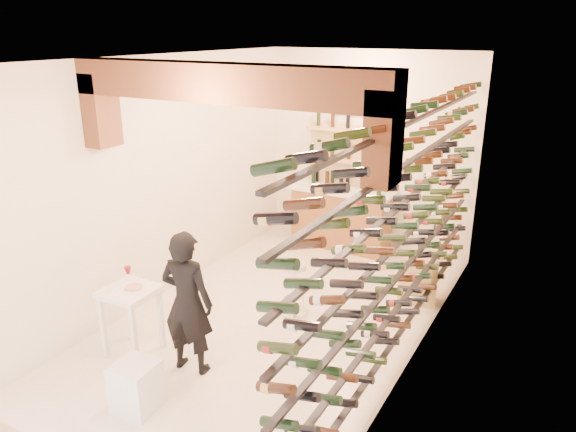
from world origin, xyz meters
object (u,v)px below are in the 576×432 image
object	(u,v)px
white_stool	(136,386)
person	(187,303)
crate_lower	(416,291)
tasting_table	(130,301)
back_counter	(341,216)
chrome_barstool	(294,284)
wine_rack	(401,225)

from	to	relation	value
white_stool	person	size ratio (longest dim) A/B	0.31
crate_lower	white_stool	bearing A→B (deg)	-116.36
person	crate_lower	xyz separation A→B (m)	(1.68, 2.69, -0.65)
person	tasting_table	bearing A→B (deg)	-2.77
back_counter	tasting_table	bearing A→B (deg)	-100.32
back_counter	person	world-z (taller)	person
tasting_table	person	world-z (taller)	person
tasting_table	chrome_barstool	xyz separation A→B (m)	(1.15, 1.68, -0.25)
wine_rack	chrome_barstool	bearing A→B (deg)	169.55
wine_rack	person	size ratio (longest dim) A/B	3.58
wine_rack	back_counter	world-z (taller)	wine_rack
tasting_table	wine_rack	bearing A→B (deg)	26.61
back_counter	tasting_table	world-z (taller)	back_counter
wine_rack	white_stool	xyz separation A→B (m)	(-1.85, -2.12, -1.30)
wine_rack	back_counter	distance (m)	3.38
tasting_table	white_stool	world-z (taller)	tasting_table
chrome_barstool	crate_lower	size ratio (longest dim) A/B	1.40
crate_lower	tasting_table	bearing A→B (deg)	-131.49
person	back_counter	bearing A→B (deg)	-97.54
white_stool	chrome_barstool	size ratio (longest dim) A/B	0.70
tasting_table	crate_lower	xyz separation A→B (m)	(2.44, 2.76, -0.50)
tasting_table	chrome_barstool	size ratio (longest dim) A/B	1.38
white_stool	person	bearing A→B (deg)	87.39
back_counter	crate_lower	xyz separation A→B (m)	(1.70, -1.30, -0.38)
white_stool	chrome_barstool	xyz separation A→B (m)	(0.42, 2.38, 0.16)
tasting_table	crate_lower	world-z (taller)	tasting_table
tasting_table	white_stool	xyz separation A→B (m)	(0.72, -0.71, -0.41)
crate_lower	back_counter	bearing A→B (deg)	142.52
tasting_table	back_counter	bearing A→B (deg)	77.47
wine_rack	crate_lower	world-z (taller)	wine_rack
person	chrome_barstool	distance (m)	1.70
back_counter	chrome_barstool	xyz separation A→B (m)	(0.41, -2.39, -0.13)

